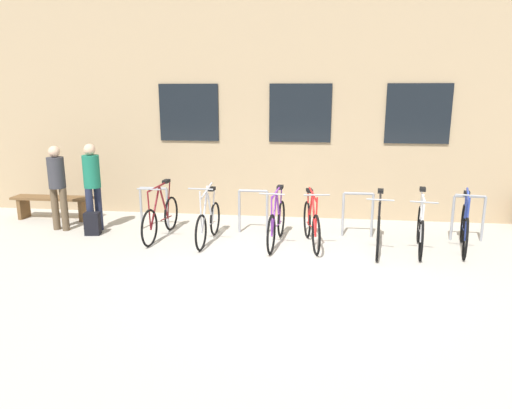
{
  "coord_description": "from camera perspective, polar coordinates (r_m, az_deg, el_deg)",
  "views": [
    {
      "loc": [
        0.34,
        -6.88,
        2.68
      ],
      "look_at": [
        -0.74,
        1.6,
        0.64
      ],
      "focal_mm": 32.92,
      "sensor_mm": 36.0,
      "label": 1
    }
  ],
  "objects": [
    {
      "name": "backpack",
      "position": [
        9.61,
        -19.25,
        -2.21
      ],
      "size": [
        0.31,
        0.24,
        0.44
      ],
      "primitive_type": "cube",
      "rotation": [
        0.0,
        0.0,
        0.15
      ],
      "color": "black",
      "rests_on": "ground"
    },
    {
      "name": "bicycle_blue",
      "position": [
        8.96,
        24.0,
        -2.58
      ],
      "size": [
        0.55,
        1.69,
        1.09
      ],
      "color": "black",
      "rests_on": "ground"
    },
    {
      "name": "person_browsing",
      "position": [
        10.01,
        -23.01,
        2.5
      ],
      "size": [
        0.36,
        0.32,
        1.69
      ],
      "color": "brown",
      "rests_on": "ground"
    },
    {
      "name": "bicycle_white",
      "position": [
        8.65,
        19.35,
        -2.78
      ],
      "size": [
        0.46,
        1.69,
        1.07
      ],
      "color": "black",
      "rests_on": "ground"
    },
    {
      "name": "ground_plane",
      "position": [
        7.39,
        4.15,
        -7.9
      ],
      "size": [
        42.0,
        42.0,
        0.0
      ],
      "primitive_type": "plane",
      "color": "#B2ADA0"
    },
    {
      "name": "bicycle_silver",
      "position": [
        8.67,
        -5.82,
        -2.12
      ],
      "size": [
        0.44,
        1.61,
        1.11
      ],
      "color": "black",
      "rests_on": "ground"
    },
    {
      "name": "bicycle_maroon",
      "position": [
        9.08,
        -11.49,
        -1.52
      ],
      "size": [
        0.44,
        1.75,
        1.07
      ],
      "color": "black",
      "rests_on": "ground"
    },
    {
      "name": "bicycle_black",
      "position": [
        8.47,
        14.66,
        -2.64
      ],
      "size": [
        0.44,
        1.82,
        1.03
      ],
      "color": "black",
      "rests_on": "ground"
    },
    {
      "name": "wooden_bench",
      "position": [
        11.07,
        -23.44,
        0.21
      ],
      "size": [
        1.75,
        0.4,
        0.5
      ],
      "color": "brown",
      "rests_on": "ground"
    },
    {
      "name": "storefront_building",
      "position": [
        13.24,
        5.98,
        16.01
      ],
      "size": [
        28.0,
        6.33,
        6.6
      ],
      "color": "tan",
      "rests_on": "ground"
    },
    {
      "name": "bike_rack",
      "position": [
        9.04,
        5.95,
        -0.47
      ],
      "size": [
        6.6,
        0.05,
        0.87
      ],
      "color": "gray",
      "rests_on": "ground"
    },
    {
      "name": "bicycle_purple",
      "position": [
        8.5,
        2.51,
        -2.26
      ],
      "size": [
        0.44,
        1.74,
        1.06
      ],
      "color": "black",
      "rests_on": "ground"
    },
    {
      "name": "bicycle_red",
      "position": [
        8.5,
        6.75,
        -2.37
      ],
      "size": [
        0.46,
        1.68,
        1.05
      ],
      "color": "black",
      "rests_on": "ground"
    },
    {
      "name": "person_by_bench",
      "position": [
        9.66,
        -19.29,
        2.65
      ],
      "size": [
        0.32,
        0.35,
        1.74
      ],
      "color": "#1E2338",
      "rests_on": "ground"
    }
  ]
}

